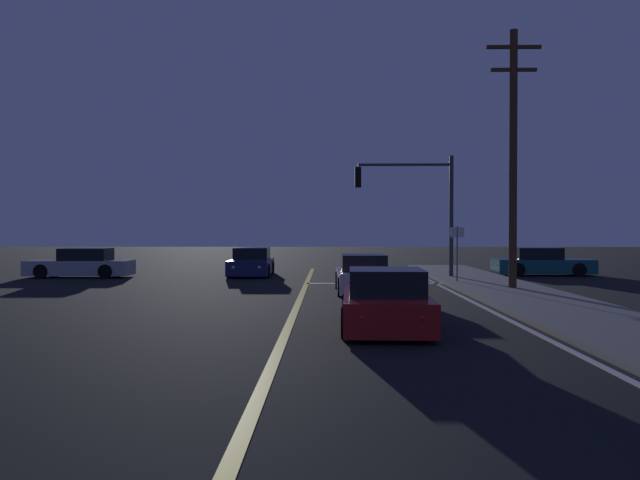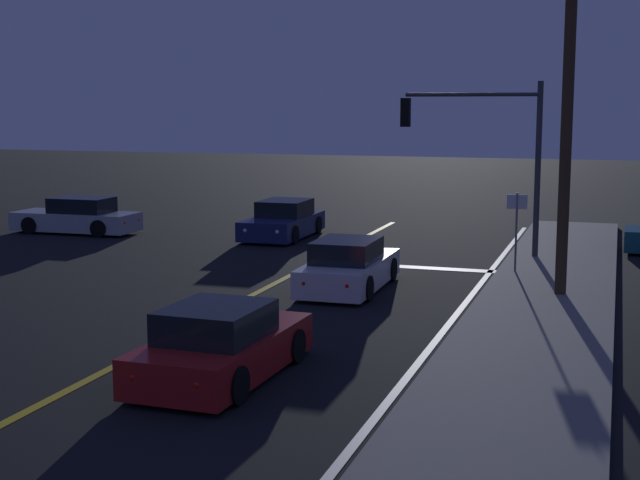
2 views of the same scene
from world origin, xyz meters
name	(u,v)px [view 1 (image 1 of 2)]	position (x,y,z in m)	size (l,w,h in m)	color
sidewalk_right	(589,318)	(7.12, 12.17, 0.07)	(3.20, 43.80, 0.15)	slate
lane_line_center	(291,321)	(0.00, 12.17, 0.01)	(0.20, 41.37, 0.01)	gold
lane_line_edge_right	(511,321)	(5.27, 12.17, 0.01)	(0.16, 41.37, 0.01)	silver
stop_bar	(374,284)	(2.76, 22.84, 0.01)	(5.52, 0.50, 0.01)	silver
car_far_approaching_red	(386,303)	(2.16, 10.89, 0.58)	(2.03, 4.25, 1.34)	maroon
car_lead_oncoming_teal	(541,263)	(11.17, 27.81, 0.58)	(4.66, 2.01, 1.34)	#195960
car_mid_block_navy	(252,263)	(-2.82, 27.51, 0.58)	(2.03, 4.49, 1.34)	navy
car_side_waiting_white	(363,276)	(2.09, 19.14, 0.58)	(1.90, 4.46, 1.34)	silver
car_following_oncoming_silver	(81,265)	(-10.56, 26.22, 0.58)	(4.76, 1.86, 1.34)	#B2B5BA
traffic_signal_near_right	(415,196)	(4.71, 25.14, 3.69)	(4.36, 0.28, 5.47)	#38383D
utility_pole_right	(513,154)	(7.42, 19.53, 4.86)	(1.93, 0.28, 9.24)	#42301E
street_sign_corner	(457,245)	(6.02, 22.34, 1.58)	(0.56, 0.07, 2.35)	slate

